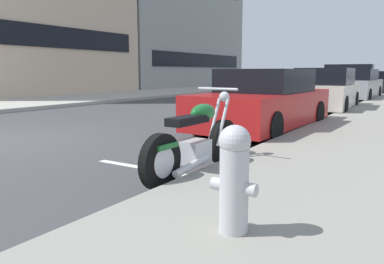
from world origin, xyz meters
The scene contains 11 objects.
sidewalk_far_curb centered at (12.00, 7.12, 0.07)m, with size 120.00×5.00×0.14m, color #ADA89E.
parking_stall_stripe centered at (0.00, -4.02, 0.00)m, with size 0.12×2.20×0.01m, color silver.
parked_motorcycle centered at (0.11, -4.56, 0.43)m, with size 2.14×0.62×1.13m.
parked_car_near_corner centered at (4.21, -3.86, 0.66)m, with size 4.44×1.93×1.40m.
parked_car_far_down_curb centered at (9.51, -3.98, 0.69)m, with size 4.12×1.97×1.47m.
parked_car_second_in_row centered at (15.63, -3.92, 0.70)m, with size 4.69×2.01×1.46m.
parked_car_mid_block centered at (21.34, -3.92, 0.65)m, with size 4.12×1.89×1.37m.
crossing_truck centered at (32.68, -0.61, 1.03)m, with size 2.28×5.59×1.99m.
car_opposite_curb centered at (21.21, 3.85, 0.70)m, with size 4.24×2.16×1.48m.
fire_hydrant centered at (-1.52, -5.90, 0.58)m, with size 0.24×0.36×0.82m.
townhouse_corner_block centered at (23.50, 14.40, 5.16)m, with size 15.77×10.04×10.32m.
Camera 1 is at (-3.99, -7.09, 1.35)m, focal length 35.21 mm.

